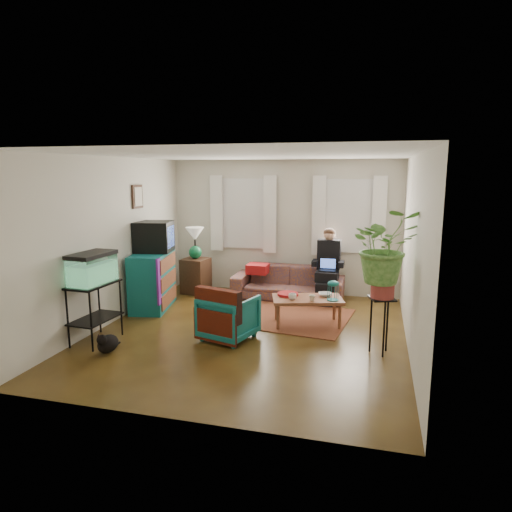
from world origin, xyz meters
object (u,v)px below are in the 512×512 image
(dresser, at_px, (153,280))
(aquarium_stand, at_px, (95,313))
(plant_stand, at_px, (381,326))
(coffee_table, at_px, (307,311))
(sofa, at_px, (288,277))
(side_table, at_px, (196,276))
(armchair, at_px, (229,315))

(dresser, height_order, aquarium_stand, dresser)
(dresser, relative_size, plant_stand, 1.44)
(dresser, distance_m, coffee_table, 2.79)
(sofa, relative_size, side_table, 3.00)
(aquarium_stand, relative_size, plant_stand, 1.11)
(plant_stand, bearing_deg, side_table, 147.37)
(armchair, xyz_separation_m, coffee_table, (1.00, 0.87, -0.13))
(side_table, height_order, coffee_table, side_table)
(plant_stand, bearing_deg, dresser, 164.01)
(dresser, height_order, plant_stand, dresser)
(armchair, distance_m, plant_stand, 2.10)
(dresser, bearing_deg, coffee_table, -15.85)
(sofa, height_order, dresser, dresser)
(dresser, bearing_deg, armchair, -42.99)
(side_table, distance_m, dresser, 1.21)
(dresser, relative_size, aquarium_stand, 1.30)
(armchair, relative_size, coffee_table, 0.66)
(side_table, height_order, aquarium_stand, aquarium_stand)
(coffee_table, bearing_deg, armchair, -154.85)
(side_table, relative_size, aquarium_stand, 0.82)
(aquarium_stand, xyz_separation_m, plant_stand, (3.88, 0.58, -0.04))
(armchair, xyz_separation_m, plant_stand, (2.10, -0.01, 0.03))
(side_table, xyz_separation_m, plant_stand, (3.53, -2.26, 0.04))
(dresser, xyz_separation_m, aquarium_stand, (-0.01, -1.69, -0.07))
(aquarium_stand, relative_size, armchair, 1.20)
(sofa, height_order, armchair, sofa)
(sofa, relative_size, dresser, 1.88)
(sofa, xyz_separation_m, armchair, (-0.42, -2.33, -0.05))
(side_table, height_order, armchair, armchair)
(aquarium_stand, distance_m, plant_stand, 3.92)
(plant_stand, bearing_deg, coffee_table, 141.49)
(side_table, xyz_separation_m, dresser, (-0.34, -1.15, 0.15))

